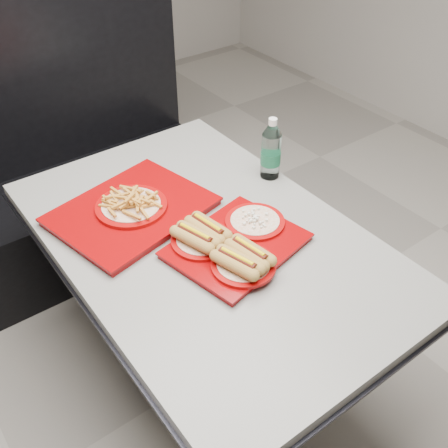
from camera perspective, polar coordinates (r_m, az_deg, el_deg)
ground at (r=2.30m, az=-1.48°, el=-15.71°), size 6.00×6.00×0.00m
diner_table at (r=1.86m, az=-1.78°, el=-5.18°), size 0.92×1.42×0.75m
booth_bench at (r=2.75m, az=-15.01°, el=5.01°), size 1.30×0.57×1.35m
tray_near at (r=1.67m, az=0.90°, el=-2.09°), size 0.47×0.40×0.09m
tray_far at (r=1.84m, az=-10.03°, el=1.76°), size 0.58×0.50×0.10m
water_bottle at (r=1.99m, az=5.13°, el=7.82°), size 0.08×0.08×0.24m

